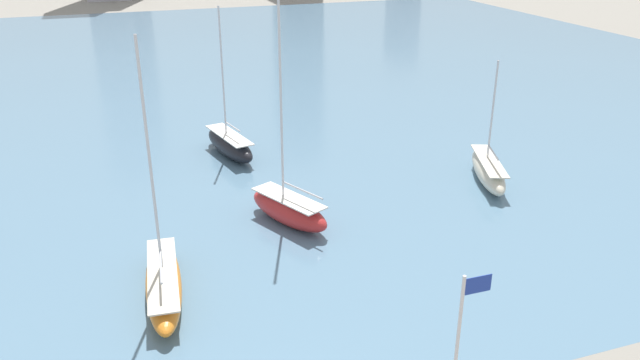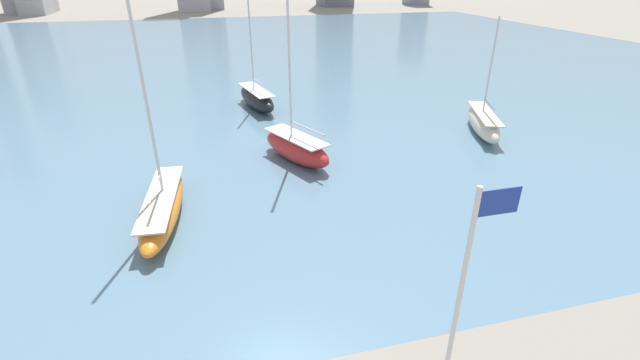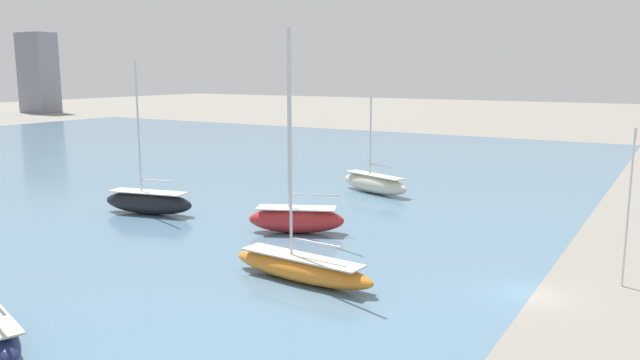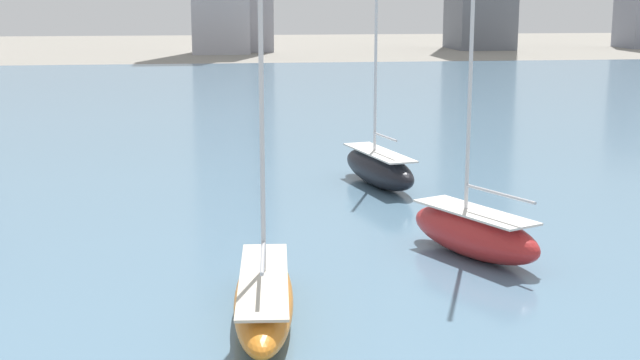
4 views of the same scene
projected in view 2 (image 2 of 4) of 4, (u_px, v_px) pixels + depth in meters
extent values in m
cube|color=slate|center=(213.00, 57.00, 77.93)|extent=(180.00, 140.00, 0.00)
cylinder|color=silver|center=(451.00, 344.00, 12.13)|extent=(0.14, 0.14, 10.08)
cube|color=#1E3899|center=(500.00, 202.00, 10.25)|extent=(1.10, 0.03, 0.70)
ellipsoid|color=beige|center=(483.00, 123.00, 41.59)|extent=(5.34, 9.83, 2.09)
cube|color=beige|center=(485.00, 113.00, 41.15)|extent=(4.38, 8.06, 0.10)
cube|color=#2D2D33|center=(482.00, 129.00, 41.85)|extent=(0.77, 1.70, 0.94)
cylinder|color=silver|center=(491.00, 66.00, 39.85)|extent=(0.18, 0.18, 8.66)
cylinder|color=silver|center=(490.00, 105.00, 39.72)|extent=(1.37, 3.35, 0.14)
ellipsoid|color=#B72828|center=(296.00, 148.00, 35.65)|extent=(5.60, 8.35, 2.18)
cube|color=silver|center=(296.00, 137.00, 35.19)|extent=(4.59, 6.84, 0.10)
cube|color=#2D2D33|center=(296.00, 155.00, 35.92)|extent=(0.76, 1.39, 0.98)
cylinder|color=silver|center=(289.00, 43.00, 32.33)|extent=(0.18, 0.18, 14.61)
cylinder|color=silver|center=(307.00, 128.00, 33.59)|extent=(1.96, 4.00, 0.14)
ellipsoid|color=black|center=(257.00, 99.00, 49.13)|extent=(4.22, 9.55, 2.19)
cube|color=silver|center=(256.00, 90.00, 48.66)|extent=(3.46, 7.83, 0.10)
cube|color=#2D2D33|center=(257.00, 104.00, 49.39)|extent=(0.51, 1.67, 0.98)
cylinder|color=silver|center=(250.00, 33.00, 46.49)|extent=(0.18, 0.18, 12.15)
cylinder|color=silver|center=(258.00, 82.00, 47.38)|extent=(0.85, 3.27, 0.14)
ellipsoid|color=orange|center=(163.00, 207.00, 27.43)|extent=(3.06, 10.97, 1.67)
cube|color=beige|center=(161.00, 196.00, 27.08)|extent=(2.51, 8.99, 0.10)
cube|color=#2D2D33|center=(164.00, 213.00, 27.64)|extent=(0.32, 1.95, 0.75)
cylinder|color=silver|center=(142.00, 79.00, 24.56)|extent=(0.18, 0.18, 14.42)
cylinder|color=silver|center=(155.00, 188.00, 25.56)|extent=(0.46, 3.90, 0.14)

